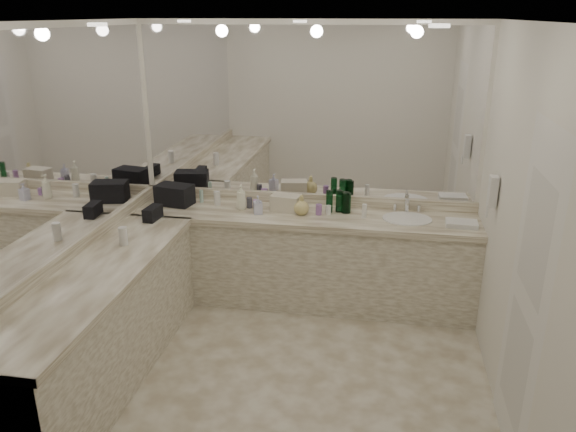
% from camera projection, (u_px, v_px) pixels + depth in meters
% --- Properties ---
extents(floor, '(3.20, 3.20, 0.00)m').
position_uv_depth(floor, '(279.00, 372.00, 4.39)').
color(floor, beige).
rests_on(floor, ground).
extents(ceiling, '(3.20, 3.20, 0.00)m').
position_uv_depth(ceiling, '(277.00, 21.00, 3.50)').
color(ceiling, white).
rests_on(ceiling, floor).
extents(wall_back, '(3.20, 0.02, 2.60)m').
position_uv_depth(wall_back, '(308.00, 163.00, 5.34)').
color(wall_back, white).
rests_on(wall_back, floor).
extents(wall_left, '(0.02, 3.00, 2.60)m').
position_uv_depth(wall_left, '(69.00, 204.00, 4.21)').
color(wall_left, white).
rests_on(wall_left, floor).
extents(wall_right, '(0.02, 3.00, 2.60)m').
position_uv_depth(wall_right, '(517.00, 230.00, 3.69)').
color(wall_right, white).
rests_on(wall_right, floor).
extents(vanity_back_base, '(3.20, 0.60, 0.84)m').
position_uv_depth(vanity_back_base, '(302.00, 260.00, 5.36)').
color(vanity_back_base, silver).
rests_on(vanity_back_base, floor).
extents(vanity_back_top, '(3.20, 0.64, 0.06)m').
position_uv_depth(vanity_back_top, '(303.00, 217.00, 5.20)').
color(vanity_back_top, '#EDE4C9').
rests_on(vanity_back_top, vanity_back_base).
extents(vanity_left_base, '(0.60, 2.40, 0.84)m').
position_uv_depth(vanity_left_base, '(100.00, 330.00, 4.18)').
color(vanity_left_base, silver).
rests_on(vanity_left_base, floor).
extents(vanity_left_top, '(0.64, 2.42, 0.06)m').
position_uv_depth(vanity_left_top, '(94.00, 276.00, 4.02)').
color(vanity_left_top, '#EDE4C9').
rests_on(vanity_left_top, vanity_left_base).
extents(backsplash_back, '(3.20, 0.04, 0.10)m').
position_uv_depth(backsplash_back, '(307.00, 199.00, 5.44)').
color(backsplash_back, '#EDE4C9').
rests_on(backsplash_back, vanity_back_top).
extents(backsplash_left, '(0.04, 3.00, 0.10)m').
position_uv_depth(backsplash_left, '(77.00, 247.00, 4.32)').
color(backsplash_left, '#EDE4C9').
rests_on(backsplash_left, vanity_left_top).
extents(mirror_back, '(3.12, 0.01, 1.55)m').
position_uv_depth(mirror_back, '(308.00, 113.00, 5.16)').
color(mirror_back, white).
rests_on(mirror_back, wall_back).
extents(mirror_left, '(0.01, 2.92, 1.55)m').
position_uv_depth(mirror_left, '(62.00, 141.00, 4.04)').
color(mirror_left, white).
rests_on(mirror_left, wall_left).
extents(sink, '(0.44, 0.44, 0.03)m').
position_uv_depth(sink, '(407.00, 220.00, 5.05)').
color(sink, white).
rests_on(sink, vanity_back_top).
extents(faucet, '(0.24, 0.16, 0.14)m').
position_uv_depth(faucet, '(407.00, 204.00, 5.21)').
color(faucet, silver).
rests_on(faucet, vanity_back_top).
extents(wall_phone, '(0.06, 0.10, 0.24)m').
position_uv_depth(wall_phone, '(493.00, 191.00, 4.33)').
color(wall_phone, white).
rests_on(wall_phone, wall_right).
extents(door, '(0.02, 0.82, 2.10)m').
position_uv_depth(door, '(526.00, 300.00, 3.32)').
color(door, white).
rests_on(door, wall_right).
extents(black_toiletry_bag, '(0.37, 0.27, 0.19)m').
position_uv_depth(black_toiletry_bag, '(175.00, 195.00, 5.40)').
color(black_toiletry_bag, black).
rests_on(black_toiletry_bag, vanity_back_top).
extents(black_bag_spill, '(0.12, 0.22, 0.12)m').
position_uv_depth(black_bag_spill, '(153.00, 213.00, 5.02)').
color(black_bag_spill, black).
rests_on(black_bag_spill, vanity_left_top).
extents(cream_cosmetic_case, '(0.29, 0.20, 0.15)m').
position_uv_depth(cream_cosmetic_case, '(286.00, 203.00, 5.24)').
color(cream_cosmetic_case, beige).
rests_on(cream_cosmetic_case, vanity_back_top).
extents(hand_towel, '(0.28, 0.19, 0.04)m').
position_uv_depth(hand_towel, '(462.00, 223.00, 4.88)').
color(hand_towel, white).
rests_on(hand_towel, vanity_back_top).
extents(lotion_left, '(0.07, 0.07, 0.16)m').
position_uv_depth(lotion_left, '(123.00, 236.00, 4.46)').
color(lotion_left, white).
rests_on(lotion_left, vanity_left_top).
extents(soap_bottle_a, '(0.10, 0.10, 0.24)m').
position_uv_depth(soap_bottle_a, '(241.00, 197.00, 5.26)').
color(soap_bottle_a, white).
rests_on(soap_bottle_a, vanity_back_top).
extents(soap_bottle_b, '(0.10, 0.10, 0.17)m').
position_uv_depth(soap_bottle_b, '(258.00, 205.00, 5.15)').
color(soap_bottle_b, silver).
rests_on(soap_bottle_b, vanity_back_top).
extents(soap_bottle_c, '(0.14, 0.14, 0.18)m').
position_uv_depth(soap_bottle_c, '(301.00, 205.00, 5.14)').
color(soap_bottle_c, '#D6C578').
rests_on(soap_bottle_c, vanity_back_top).
extents(green_bottle_0, '(0.07, 0.07, 0.19)m').
position_uv_depth(green_bottle_0, '(347.00, 203.00, 5.18)').
color(green_bottle_0, '#0E461F').
rests_on(green_bottle_0, vanity_back_top).
extents(green_bottle_1, '(0.07, 0.07, 0.21)m').
position_uv_depth(green_bottle_1, '(339.00, 201.00, 5.21)').
color(green_bottle_1, '#0E461F').
rests_on(green_bottle_1, vanity_back_top).
extents(green_bottle_2, '(0.06, 0.06, 0.20)m').
position_uv_depth(green_bottle_2, '(345.00, 202.00, 5.17)').
color(green_bottle_2, '#0E461F').
rests_on(green_bottle_2, vanity_back_top).
extents(green_bottle_3, '(0.06, 0.06, 0.21)m').
position_uv_depth(green_bottle_3, '(329.00, 201.00, 5.19)').
color(green_bottle_3, '#0E461F').
rests_on(green_bottle_3, vanity_back_top).
extents(amenity_bottle_0, '(0.05, 0.05, 0.08)m').
position_uv_depth(amenity_bottle_0, '(328.00, 210.00, 5.16)').
color(amenity_bottle_0, white).
rests_on(amenity_bottle_0, vanity_back_top).
extents(amenity_bottle_1, '(0.07, 0.07, 0.07)m').
position_uv_depth(amenity_bottle_1, '(256.00, 203.00, 5.35)').
color(amenity_bottle_1, '#9966B2').
rests_on(amenity_bottle_1, vanity_back_top).
extents(amenity_bottle_2, '(0.05, 0.05, 0.10)m').
position_uv_depth(amenity_bottle_2, '(249.00, 203.00, 5.33)').
color(amenity_bottle_2, '#3F3F4C').
rests_on(amenity_bottle_2, vanity_back_top).
extents(amenity_bottle_3, '(0.04, 0.04, 0.13)m').
position_uv_depth(amenity_bottle_3, '(364.00, 211.00, 5.06)').
color(amenity_bottle_3, white).
rests_on(amenity_bottle_3, vanity_back_top).
extents(amenity_bottle_4, '(0.06, 0.06, 0.10)m').
position_uv_depth(amenity_bottle_4, '(179.00, 198.00, 5.46)').
color(amenity_bottle_4, '#F2D84C').
rests_on(amenity_bottle_4, vanity_back_top).
extents(amenity_bottle_5, '(0.04, 0.04, 0.12)m').
position_uv_depth(amenity_bottle_5, '(201.00, 196.00, 5.48)').
color(amenity_bottle_5, silver).
rests_on(amenity_bottle_5, vanity_back_top).
extents(amenity_bottle_6, '(0.06, 0.06, 0.13)m').
position_uv_depth(amenity_bottle_6, '(217.00, 198.00, 5.40)').
color(amenity_bottle_6, white).
rests_on(amenity_bottle_6, vanity_back_top).
extents(amenity_bottle_7, '(0.06, 0.06, 0.13)m').
position_uv_depth(amenity_bottle_7, '(287.00, 203.00, 5.28)').
color(amenity_bottle_7, '#E0B28C').
rests_on(amenity_bottle_7, vanity_back_top).
extents(amenity_bottle_8, '(0.06, 0.06, 0.10)m').
position_uv_depth(amenity_bottle_8, '(319.00, 209.00, 5.15)').
color(amenity_bottle_8, '#9966B2').
rests_on(amenity_bottle_8, vanity_back_top).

